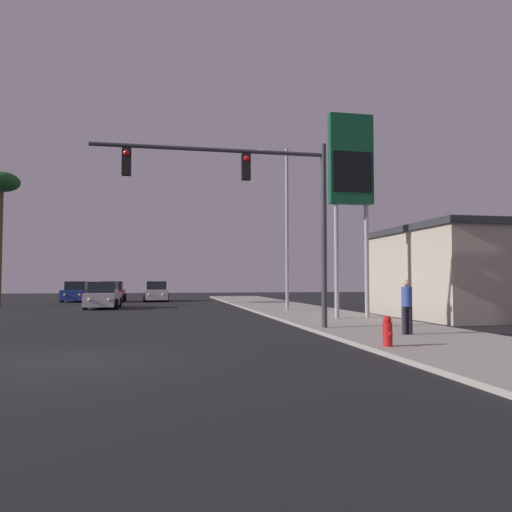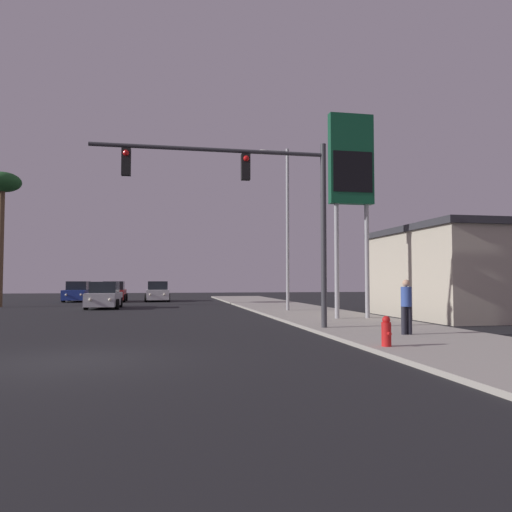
# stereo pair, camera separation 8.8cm
# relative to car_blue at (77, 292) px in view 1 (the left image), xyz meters

# --- Properties ---
(ground_plane) EXTENTS (120.00, 120.00, 0.00)m
(ground_plane) POSITION_rel_car_blue_xyz_m (4.85, -31.82, -0.76)
(ground_plane) COLOR black
(sidewalk_right) EXTENTS (5.00, 60.00, 0.12)m
(sidewalk_right) POSITION_rel_car_blue_xyz_m (14.35, -21.82, -0.70)
(sidewalk_right) COLOR #9E998E
(sidewalk_right) RESTS_ON ground
(building_gas_station) EXTENTS (10.30, 8.30, 4.30)m
(building_gas_station) POSITION_rel_car_blue_xyz_m (22.85, -21.90, 1.40)
(building_gas_station) COLOR #B2A893
(building_gas_station) RESTS_ON ground
(car_blue) EXTENTS (2.04, 4.34, 1.68)m
(car_blue) POSITION_rel_car_blue_xyz_m (0.00, 0.00, 0.00)
(car_blue) COLOR navy
(car_blue) RESTS_ON ground
(car_white) EXTENTS (2.04, 4.33, 1.68)m
(car_white) POSITION_rel_car_blue_xyz_m (6.47, -0.50, 0.00)
(car_white) COLOR silver
(car_white) RESTS_ON ground
(car_red) EXTENTS (2.04, 4.32, 1.68)m
(car_red) POSITION_rel_car_blue_xyz_m (2.93, -0.73, 0.00)
(car_red) COLOR maroon
(car_red) RESTS_ON ground
(car_silver) EXTENTS (2.04, 4.34, 1.68)m
(car_silver) POSITION_rel_car_blue_xyz_m (3.26, -10.73, 0.00)
(car_silver) COLOR #B7B7BC
(car_silver) RESTS_ON ground
(traffic_light_mast) EXTENTS (8.10, 0.36, 6.50)m
(traffic_light_mast) POSITION_rel_car_blue_xyz_m (10.05, -26.62, 4.01)
(traffic_light_mast) COLOR #38383D
(traffic_light_mast) RESTS_ON sidewalk_right
(street_lamp) EXTENTS (1.74, 0.24, 9.00)m
(street_lamp) POSITION_rel_car_blue_xyz_m (13.52, -16.64, 4.36)
(street_lamp) COLOR #99999E
(street_lamp) RESTS_ON sidewalk_right
(gas_station_sign) EXTENTS (2.00, 0.42, 9.00)m
(gas_station_sign) POSITION_rel_car_blue_xyz_m (14.98, -22.78, 5.86)
(gas_station_sign) COLOR #99999E
(gas_station_sign) RESTS_ON sidewalk_right
(fire_hydrant) EXTENTS (0.24, 0.34, 0.76)m
(fire_hydrant) POSITION_rel_car_blue_xyz_m (12.33, -31.69, -0.27)
(fire_hydrant) COLOR red
(fire_hydrant) RESTS_ON sidewalk_right
(pedestrian_on_sidewalk) EXTENTS (0.34, 0.32, 1.67)m
(pedestrian_on_sidewalk) POSITION_rel_car_blue_xyz_m (14.15, -29.26, 0.27)
(pedestrian_on_sidewalk) COLOR #23232D
(pedestrian_on_sidewalk) RESTS_ON sidewalk_right
(palm_tree_mid) EXTENTS (2.40, 2.40, 8.99)m
(palm_tree_mid) POSITION_rel_car_blue_xyz_m (-3.72, -7.82, 7.05)
(palm_tree_mid) COLOR brown
(palm_tree_mid) RESTS_ON ground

